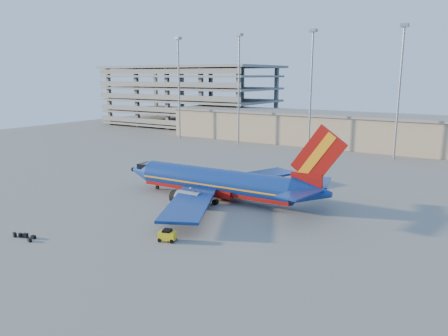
{
  "coord_description": "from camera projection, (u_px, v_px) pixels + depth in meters",
  "views": [
    {
      "loc": [
        34.52,
        -54.06,
        18.02
      ],
      "look_at": [
        -1.17,
        1.61,
        4.0
      ],
      "focal_mm": 35.0,
      "sensor_mm": 36.0,
      "label": 1
    }
  ],
  "objects": [
    {
      "name": "ground",
      "position": [
        225.0,
        196.0,
        66.48
      ],
      "size": [
        220.0,
        220.0,
        0.0
      ],
      "primitive_type": "plane",
      "color": "slate",
      "rests_on": "ground"
    },
    {
      "name": "terminal_building",
      "position": [
        385.0,
        132.0,
        108.07
      ],
      "size": [
        122.0,
        16.0,
        8.5
      ],
      "color": "gray",
      "rests_on": "ground"
    },
    {
      "name": "parking_garage",
      "position": [
        191.0,
        93.0,
        157.77
      ],
      "size": [
        62.0,
        32.0,
        21.4
      ],
      "color": "slate",
      "rests_on": "ground"
    },
    {
      "name": "light_mast_row",
      "position": [
        353.0,
        78.0,
        98.08
      ],
      "size": [
        101.6,
        1.6,
        28.65
      ],
      "color": "gray",
      "rests_on": "ground"
    },
    {
      "name": "aircraft_main",
      "position": [
        221.0,
        183.0,
        64.13
      ],
      "size": [
        35.62,
        34.26,
        12.06
      ],
      "rotation": [
        0.0,
        0.0,
        0.04
      ],
      "color": "navy",
      "rests_on": "ground"
    },
    {
      "name": "baggage_tug",
      "position": [
        167.0,
        235.0,
        48.32
      ],
      "size": [
        2.16,
        1.68,
        1.37
      ],
      "rotation": [
        0.0,
        0.0,
        0.32
      ],
      "color": "yellow",
      "rests_on": "ground"
    },
    {
      "name": "luggage_pile",
      "position": [
        25.0,
        236.0,
        49.27
      ],
      "size": [
        3.34,
        1.18,
        0.53
      ],
      "color": "black",
      "rests_on": "ground"
    }
  ]
}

